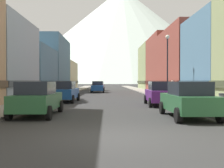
{
  "coord_description": "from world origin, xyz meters",
  "views": [
    {
      "loc": [
        -0.2,
        -8.63,
        1.82
      ],
      "look_at": [
        0.88,
        43.96,
        1.22
      ],
      "focal_mm": 43.3,
      "sensor_mm": 36.0,
      "label": 1
    }
  ],
  "objects_px": {
    "car_right_0": "(188,100)",
    "trash_bin_right": "(224,102)",
    "streetlamp_right": "(167,57)",
    "car_driving_1": "(98,87)",
    "potted_plant_1": "(39,93)",
    "car_driving_0": "(99,86)",
    "car_left_0": "(37,99)",
    "potted_plant_0": "(177,93)",
    "car_left_1": "(65,92)",
    "car_right_1": "(160,93)",
    "pedestrian_0": "(172,90)"
  },
  "relations": [
    {
      "from": "car_left_1",
      "to": "car_driving_1",
      "type": "xyz_separation_m",
      "value": [
        2.2,
        19.01,
        0.0
      ]
    },
    {
      "from": "car_right_0",
      "to": "streetlamp_right",
      "type": "height_order",
      "value": "streetlamp_right"
    },
    {
      "from": "car_driving_0",
      "to": "potted_plant_1",
      "type": "relative_size",
      "value": 5.09
    },
    {
      "from": "car_left_0",
      "to": "car_right_0",
      "type": "distance_m",
      "value": 7.66
    },
    {
      "from": "car_driving_0",
      "to": "car_right_1",
      "type": "bearing_deg",
      "value": -79.94
    },
    {
      "from": "car_driving_0",
      "to": "trash_bin_right",
      "type": "distance_m",
      "value": 36.32
    },
    {
      "from": "car_driving_0",
      "to": "potted_plant_0",
      "type": "relative_size",
      "value": 4.73
    },
    {
      "from": "car_right_1",
      "to": "car_driving_1",
      "type": "bearing_deg",
      "value": 103.46
    },
    {
      "from": "car_driving_0",
      "to": "potted_plant_0",
      "type": "height_order",
      "value": "car_driving_0"
    },
    {
      "from": "trash_bin_right",
      "to": "potted_plant_1",
      "type": "relative_size",
      "value": 1.13
    },
    {
      "from": "car_right_1",
      "to": "potted_plant_0",
      "type": "bearing_deg",
      "value": 66.7
    },
    {
      "from": "car_left_0",
      "to": "car_driving_1",
      "type": "bearing_deg",
      "value": 85.56
    },
    {
      "from": "car_driving_1",
      "to": "streetlamp_right",
      "type": "distance_m",
      "value": 19.51
    },
    {
      "from": "car_left_1",
      "to": "potted_plant_1",
      "type": "relative_size",
      "value": 5.16
    },
    {
      "from": "potted_plant_1",
      "to": "car_right_0",
      "type": "bearing_deg",
      "value": -52.62
    },
    {
      "from": "car_left_1",
      "to": "car_right_1",
      "type": "xyz_separation_m",
      "value": [
        7.6,
        -3.55,
        0.0
      ]
    },
    {
      "from": "car_left_0",
      "to": "potted_plant_1",
      "type": "height_order",
      "value": "car_left_0"
    },
    {
      "from": "potted_plant_0",
      "to": "streetlamp_right",
      "type": "distance_m",
      "value": 4.69
    },
    {
      "from": "car_driving_0",
      "to": "car_driving_1",
      "type": "bearing_deg",
      "value": -90.0
    },
    {
      "from": "car_right_0",
      "to": "streetlamp_right",
      "type": "distance_m",
      "value": 11.85
    },
    {
      "from": "potted_plant_0",
      "to": "car_driving_0",
      "type": "bearing_deg",
      "value": 110.51
    },
    {
      "from": "car_driving_1",
      "to": "streetlamp_right",
      "type": "bearing_deg",
      "value": -68.85
    },
    {
      "from": "car_driving_0",
      "to": "potted_plant_1",
      "type": "xyz_separation_m",
      "value": [
        -5.4,
        -23.04,
        -0.27
      ]
    },
    {
      "from": "potted_plant_0",
      "to": "streetlamp_right",
      "type": "relative_size",
      "value": 0.16
    },
    {
      "from": "streetlamp_right",
      "to": "pedestrian_0",
      "type": "bearing_deg",
      "value": 64.72
    },
    {
      "from": "car_right_0",
      "to": "trash_bin_right",
      "type": "height_order",
      "value": "car_right_0"
    },
    {
      "from": "car_right_1",
      "to": "potted_plant_0",
      "type": "height_order",
      "value": "car_right_1"
    },
    {
      "from": "car_right_0",
      "to": "potted_plant_1",
      "type": "xyz_separation_m",
      "value": [
        -10.8,
        14.13,
        -0.27
      ]
    },
    {
      "from": "potted_plant_0",
      "to": "streetlamp_right",
      "type": "bearing_deg",
      "value": -120.13
    },
    {
      "from": "streetlamp_right",
      "to": "car_right_0",
      "type": "bearing_deg",
      "value": -97.78
    },
    {
      "from": "pedestrian_0",
      "to": "streetlamp_right",
      "type": "bearing_deg",
      "value": -115.28
    },
    {
      "from": "car_right_0",
      "to": "trash_bin_right",
      "type": "bearing_deg",
      "value": 34.23
    },
    {
      "from": "car_left_0",
      "to": "car_driving_1",
      "type": "distance_m",
      "value": 28.39
    },
    {
      "from": "car_driving_0",
      "to": "streetlamp_right",
      "type": "bearing_deg",
      "value": -74.94
    },
    {
      "from": "car_left_1",
      "to": "trash_bin_right",
      "type": "xyz_separation_m",
      "value": [
        10.15,
        -8.56,
        -0.26
      ]
    },
    {
      "from": "trash_bin_right",
      "to": "pedestrian_0",
      "type": "distance_m",
      "value": 11.51
    },
    {
      "from": "potted_plant_1",
      "to": "car_right_1",
      "type": "bearing_deg",
      "value": -34.39
    },
    {
      "from": "car_driving_1",
      "to": "potted_plant_1",
      "type": "relative_size",
      "value": 5.09
    },
    {
      "from": "car_left_0",
      "to": "pedestrian_0",
      "type": "xyz_separation_m",
      "value": [
        10.05,
        12.25,
        0.06
      ]
    },
    {
      "from": "car_left_0",
      "to": "car_right_0",
      "type": "height_order",
      "value": "same"
    },
    {
      "from": "car_right_1",
      "to": "car_driving_1",
      "type": "distance_m",
      "value": 23.2
    },
    {
      "from": "car_driving_1",
      "to": "trash_bin_right",
      "type": "relative_size",
      "value": 4.49
    },
    {
      "from": "car_left_0",
      "to": "car_left_1",
      "type": "distance_m",
      "value": 9.3
    },
    {
      "from": "car_left_1",
      "to": "car_right_0",
      "type": "distance_m",
      "value": 12.8
    },
    {
      "from": "car_left_0",
      "to": "trash_bin_right",
      "type": "relative_size",
      "value": 4.5
    },
    {
      "from": "car_left_1",
      "to": "potted_plant_1",
      "type": "height_order",
      "value": "car_left_1"
    },
    {
      "from": "car_driving_1",
      "to": "streetlamp_right",
      "type": "relative_size",
      "value": 0.75
    },
    {
      "from": "streetlamp_right",
      "to": "potted_plant_1",
      "type": "bearing_deg",
      "value": 167.24
    },
    {
      "from": "car_left_1",
      "to": "car_right_0",
      "type": "relative_size",
      "value": 1.01
    },
    {
      "from": "car_driving_0",
      "to": "potted_plant_0",
      "type": "distance_m",
      "value": 24.55
    }
  ]
}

